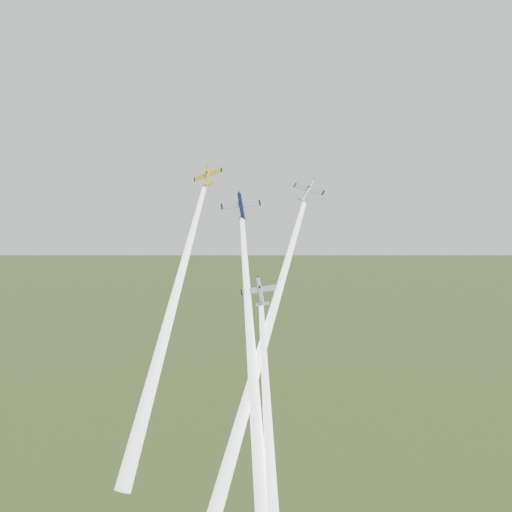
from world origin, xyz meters
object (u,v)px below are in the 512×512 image
(plane_silver_low, at_px, (260,292))
(plane_navy, at_px, (241,206))
(plane_yellow, at_px, (208,176))
(plane_silver_right, at_px, (308,190))

(plane_silver_low, bearing_deg, plane_navy, 102.80)
(plane_yellow, relative_size, plane_silver_low, 0.92)
(plane_silver_right, distance_m, plane_silver_low, 25.51)
(plane_yellow, xyz_separation_m, plane_silver_right, (21.77, 1.01, -3.10))
(plane_yellow, height_order, plane_silver_right, plane_yellow)
(plane_navy, bearing_deg, plane_silver_low, -79.27)
(plane_navy, relative_size, plane_silver_low, 1.13)
(plane_yellow, distance_m, plane_silver_right, 22.01)
(plane_navy, bearing_deg, plane_silver_right, -3.56)
(plane_yellow, bearing_deg, plane_silver_low, -40.07)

